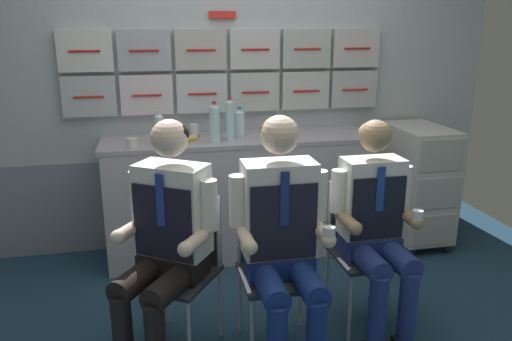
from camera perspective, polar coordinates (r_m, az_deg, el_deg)
The scene contains 19 objects.
ground at distance 3.12m, azimuth 2.39°, elevation -17.62°, with size 4.80×4.80×0.04m, color #1C374C.
galley_bulkhead at distance 3.99m, azimuth -2.53°, elevation 6.86°, with size 4.20×0.14×2.15m.
galley_counter at distance 3.87m, azimuth -1.81°, elevation -2.84°, with size 2.02×0.53×0.91m.
service_trolley at distance 4.24m, azimuth 17.67°, elevation -1.19°, with size 0.40×0.65×0.95m.
folding_chair_left at distance 2.80m, azimuth -8.31°, elevation -9.31°, with size 0.56×0.56×0.84m.
crew_member_left at distance 2.61m, azimuth -10.22°, elevation -7.01°, with size 0.62×0.69×1.27m.
folding_chair_right at distance 2.78m, azimuth 2.11°, elevation -9.37°, with size 0.40×0.41×0.84m.
crew_member_right at distance 2.56m, azimuth 3.02°, elevation -6.85°, with size 0.52×0.63×1.29m.
folding_chair_by_counter at distance 3.07m, azimuth 11.97°, elevation -7.20°, with size 0.40×0.41×0.84m.
crew_member_by_counter at distance 2.88m, azimuth 13.49°, elevation -5.65°, with size 0.48×0.58×1.22m.
water_bottle_blue_cap at distance 3.74m, azimuth -1.87°, elevation 5.42°, with size 0.08×0.08×0.22m.
water_bottle_clear at distance 3.51m, azimuth -10.89°, elevation 4.59°, with size 0.06×0.06×0.24m.
sparkling_bottle_green at distance 3.61m, azimuth -2.95°, elevation 5.74°, with size 0.06×0.06×0.32m.
water_bottle_tall at distance 3.57m, azimuth -4.70°, elevation 5.38°, with size 0.07×0.07×0.29m.
paper_cup_tan at distance 3.69m, azimuth 3.23°, elevation 4.19°, with size 0.06×0.06×0.07m.
espresso_cup_small at distance 3.51m, azimuth -13.85°, elevation 3.08°, with size 0.07×0.07×0.07m.
paper_cup_blue at distance 3.84m, azimuth 1.45°, elevation 4.70°, with size 0.07×0.07×0.07m.
coffee_cup_white at distance 3.80m, azimuth -7.00°, elevation 4.59°, with size 0.06×0.06×0.09m.
snack_banana at distance 3.64m, azimuth -7.72°, elevation 3.61°, with size 0.17×0.10×0.04m.
Camera 1 is at (-0.67, -2.51, 1.71)m, focal length 35.36 mm.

